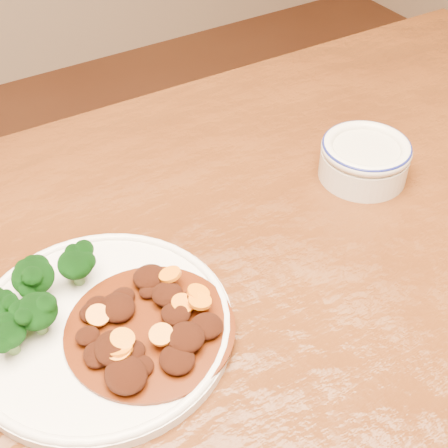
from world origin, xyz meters
TOP-DOWN VIEW (x-y plane):
  - dining_table at (-0.00, 0.00)m, footprint 1.51×0.92m
  - dinner_plate at (-0.07, 0.08)m, footprint 0.25×0.25m
  - broccoli_florets at (-0.11, 0.12)m, footprint 0.11×0.09m
  - mince_stew at (-0.04, 0.05)m, footprint 0.16×0.16m
  - dip_bowl at (0.30, 0.14)m, footprint 0.11×0.11m

SIDE VIEW (x-z plane):
  - dining_table at x=0.00m, z-range 0.30..1.05m
  - dinner_plate at x=-0.07m, z-range 0.75..0.77m
  - mince_stew at x=-0.04m, z-range 0.76..0.78m
  - dip_bowl at x=0.30m, z-range 0.75..0.80m
  - broccoli_florets at x=-0.11m, z-range 0.76..0.81m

